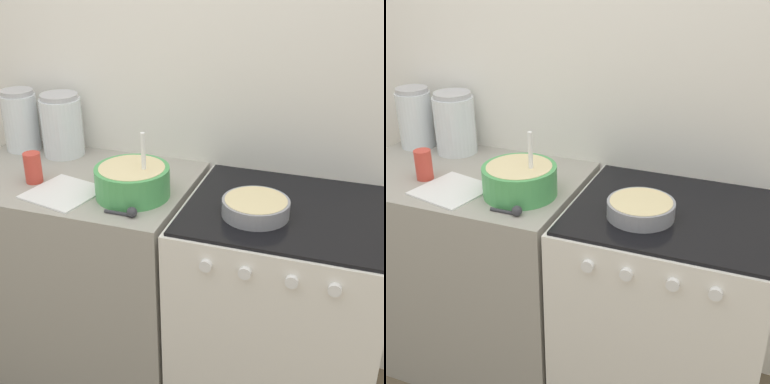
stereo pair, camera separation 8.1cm
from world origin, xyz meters
The scene contains 10 objects.
wall_back centered at (0.00, 0.63, 1.20)m, with size 4.87×0.05×2.40m.
countertop_cabinet centered at (-0.47, 0.30, 0.44)m, with size 0.93×0.61×0.88m.
stove centered at (0.37, 0.30, 0.44)m, with size 0.71×0.63×0.88m.
mixing_bowl centered at (-0.17, 0.23, 0.94)m, with size 0.27×0.27×0.24m.
baking_pan centered at (0.28, 0.22, 0.91)m, with size 0.23×0.23×0.06m.
storage_jar_left centered at (-0.82, 0.50, 0.99)m, with size 0.15×0.15×0.26m.
storage_jar_middle centered at (-0.62, 0.50, 0.99)m, with size 0.17×0.17×0.26m.
tin_can centered at (-0.58, 0.22, 0.94)m, with size 0.06×0.06×0.12m.
recipe_page centered at (-0.42, 0.16, 0.88)m, with size 0.28×0.28×0.01m.
measuring_spoon centered at (-0.12, 0.08, 0.90)m, with size 0.12×0.04×0.04m.
Camera 2 is at (0.66, -1.32, 1.73)m, focal length 50.00 mm.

